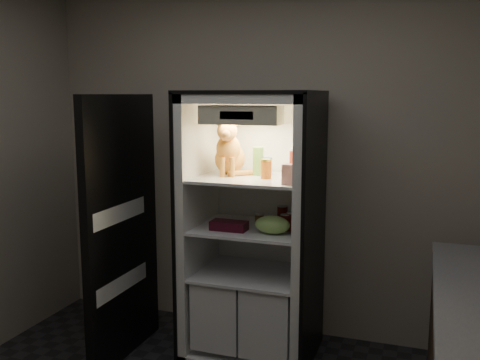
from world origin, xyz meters
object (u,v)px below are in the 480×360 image
object	(u,v)px
mayo_tub	(266,166)
parmesan_shaker	(258,161)
berry_box_right	(238,226)
soda_can_c	(285,223)
soda_can_b	(291,222)
grape_bag	(272,225)
tabby_cat	(229,152)
refrigerator	(254,245)
berry_box_left	(221,225)
salsa_jar	(266,169)
soda_can_a	(282,215)
cream_carton	(289,174)
pepper_jar	(298,163)
condiment_jar	(259,220)

from	to	relation	value
mayo_tub	parmesan_shaker	bearing A→B (deg)	-150.75
mayo_tub	berry_box_right	bearing A→B (deg)	-114.73
soda_can_c	soda_can_b	bearing A→B (deg)	38.34
grape_bag	mayo_tub	bearing A→B (deg)	115.96
mayo_tub	tabby_cat	bearing A→B (deg)	-166.14
mayo_tub	soda_can_b	distance (m)	0.43
refrigerator	parmesan_shaker	size ratio (longest dim) A/B	9.50
soda_can_b	soda_can_c	xyz separation A→B (m)	(-0.04, -0.03, -0.00)
soda_can_b	soda_can_c	bearing A→B (deg)	-141.66
refrigerator	berry_box_right	bearing A→B (deg)	-104.22
parmesan_shaker	berry_box_left	distance (m)	0.51
tabby_cat	mayo_tub	bearing A→B (deg)	-0.45
tabby_cat	salsa_jar	world-z (taller)	tabby_cat
parmesan_shaker	berry_box_right	size ratio (longest dim) A/B	1.63
parmesan_shaker	mayo_tub	bearing A→B (deg)	29.25
refrigerator	berry_box_right	world-z (taller)	refrigerator
soda_can_a	berry_box_right	xyz separation A→B (m)	(-0.24, -0.26, -0.04)
tabby_cat	berry_box_left	bearing A→B (deg)	-101.96
mayo_tub	cream_carton	distance (m)	0.40
refrigerator	soda_can_b	xyz separation A→B (m)	(0.29, -0.07, 0.21)
berry_box_right	grape_bag	bearing A→B (deg)	2.56
salsa_jar	pepper_jar	xyz separation A→B (m)	(0.20, 0.08, 0.04)
refrigerator	soda_can_a	xyz separation A→B (m)	(0.19, 0.07, 0.22)
tabby_cat	grape_bag	bearing A→B (deg)	-40.91
pepper_jar	tabby_cat	bearing A→B (deg)	179.30
tabby_cat	grape_bag	world-z (taller)	tabby_cat
berry_box_left	soda_can_b	bearing A→B (deg)	15.57
tabby_cat	soda_can_c	world-z (taller)	tabby_cat
condiment_jar	berry_box_right	size ratio (longest dim) A/B	0.72
pepper_jar	grape_bag	bearing A→B (deg)	-124.93
soda_can_b	grape_bag	distance (m)	0.15
parmesan_shaker	pepper_jar	bearing A→B (deg)	-7.72
tabby_cat	berry_box_left	distance (m)	0.51
condiment_jar	parmesan_shaker	bearing A→B (deg)	119.92
refrigerator	berry_box_right	distance (m)	0.27
soda_can_a	parmesan_shaker	bearing A→B (deg)	-168.82
cream_carton	condiment_jar	world-z (taller)	cream_carton
mayo_tub	grape_bag	bearing A→B (deg)	-64.04
soda_can_a	soda_can_b	bearing A→B (deg)	-54.08
cream_carton	grape_bag	distance (m)	0.38
parmesan_shaker	condiment_jar	distance (m)	0.41
soda_can_a	grape_bag	size ratio (longest dim) A/B	0.58
soda_can_a	soda_can_c	distance (m)	0.17
parmesan_shaker	cream_carton	bearing A→B (deg)	-45.15
cream_carton	soda_can_b	distance (m)	0.40
refrigerator	grape_bag	xyz separation A→B (m)	(0.19, -0.19, 0.21)
mayo_tub	pepper_jar	distance (m)	0.26
pepper_jar	condiment_jar	bearing A→B (deg)	-178.97
pepper_jar	cream_carton	bearing A→B (deg)	-90.33
salsa_jar	cream_carton	distance (m)	0.26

